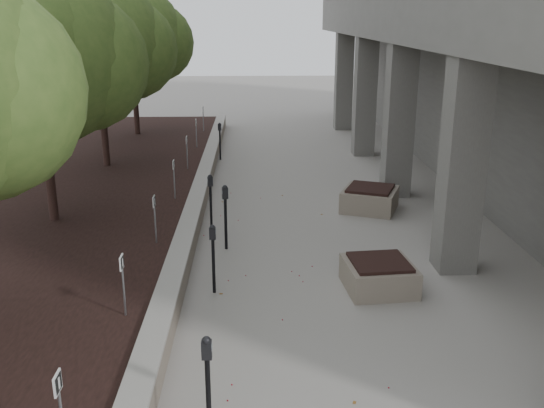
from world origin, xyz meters
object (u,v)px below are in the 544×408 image
object	(u,v)px
parking_meter_3	(211,202)
planter_front	(379,275)
parking_meter_4	(226,217)
crabapple_tree_3	(40,94)
planter_back	(370,198)
parking_meter_1	(208,389)
crabapple_tree_5	(133,60)
parking_meter_5	(220,141)
parking_meter_2	(213,259)
crabapple_tree_4	(99,72)

from	to	relation	value
parking_meter_3	planter_front	size ratio (longest dim) A/B	1.10
parking_meter_4	planter_front	xyz separation A→B (m)	(2.79, -2.02, -0.42)
crabapple_tree_3	planter_back	distance (m)	7.98
parking_meter_1	parking_meter_4	xyz separation A→B (m)	(-0.06, 5.92, 0.03)
crabapple_tree_5	planter_back	xyz separation A→B (m)	(7.27, -8.31, -2.82)
parking_meter_3	planter_back	bearing A→B (deg)	0.90
crabapple_tree_5	parking_meter_4	size ratio (longest dim) A/B	3.92
parking_meter_5	planter_front	bearing A→B (deg)	-60.29
crabapple_tree_3	planter_front	distance (m)	7.73
parking_meter_4	parking_meter_2	bearing A→B (deg)	-108.22
crabapple_tree_3	parking_meter_5	world-z (taller)	crabapple_tree_3
crabapple_tree_3	planter_back	world-z (taller)	crabapple_tree_3
crabapple_tree_5	parking_meter_1	bearing A→B (deg)	-77.10
parking_meter_3	planter_front	bearing A→B (deg)	-63.60
crabapple_tree_5	parking_meter_5	bearing A→B (deg)	-39.69
crabapple_tree_4	parking_meter_5	bearing A→B (deg)	35.31
crabapple_tree_4	parking_meter_4	world-z (taller)	crabapple_tree_4
parking_meter_2	parking_meter_4	xyz separation A→B (m)	(0.13, 2.07, 0.06)
crabapple_tree_3	planter_back	size ratio (longest dim) A/B	4.29
parking_meter_3	planter_back	size ratio (longest dim) A/B	1.02
crabapple_tree_5	crabapple_tree_3	bearing A→B (deg)	-90.00
crabapple_tree_4	parking_meter_5	size ratio (longest dim) A/B	4.30
crabapple_tree_4	parking_meter_2	world-z (taller)	crabapple_tree_4
crabapple_tree_3	parking_meter_2	xyz separation A→B (m)	(3.66, -2.94, -2.49)
crabapple_tree_3	planter_back	bearing A→B (deg)	13.09
planter_back	planter_front	bearing A→B (deg)	-98.58
crabapple_tree_5	crabapple_tree_4	bearing A→B (deg)	-90.00
crabapple_tree_4	parking_meter_2	xyz separation A→B (m)	(3.66, -7.94, -2.49)
parking_meter_5	parking_meter_4	bearing A→B (deg)	-74.63
crabapple_tree_5	parking_meter_3	bearing A→B (deg)	-70.56
crabapple_tree_3	parking_meter_3	size ratio (longest dim) A/B	4.22
parking_meter_1	parking_meter_3	size ratio (longest dim) A/B	1.03
parking_meter_3	planter_front	world-z (taller)	parking_meter_3
parking_meter_2	parking_meter_5	distance (m)	10.25
parking_meter_4	planter_front	size ratio (longest dim) A/B	1.19
crabapple_tree_3	parking_meter_1	bearing A→B (deg)	-60.47
parking_meter_3	parking_meter_4	bearing A→B (deg)	-90.53
parking_meter_1	parking_meter_2	xyz separation A→B (m)	(-0.18, 3.85, -0.03)
crabapple_tree_4	parking_meter_2	distance (m)	9.09
crabapple_tree_5	parking_meter_4	distance (m)	11.76
crabapple_tree_5	parking_meter_5	world-z (taller)	crabapple_tree_5
parking_meter_5	planter_back	size ratio (longest dim) A/B	1.00
planter_front	parking_meter_3	bearing A→B (deg)	134.39
parking_meter_4	parking_meter_1	bearing A→B (deg)	-104.21
crabapple_tree_3	parking_meter_1	xyz separation A→B (m)	(3.84, -6.79, -2.46)
crabapple_tree_5	parking_meter_3	size ratio (longest dim) A/B	4.22
crabapple_tree_5	parking_meter_1	size ratio (longest dim) A/B	4.09
parking_meter_3	parking_meter_1	bearing A→B (deg)	-104.44
parking_meter_2	planter_back	bearing A→B (deg)	55.41
parking_meter_1	parking_meter_5	size ratio (longest dim) A/B	1.05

